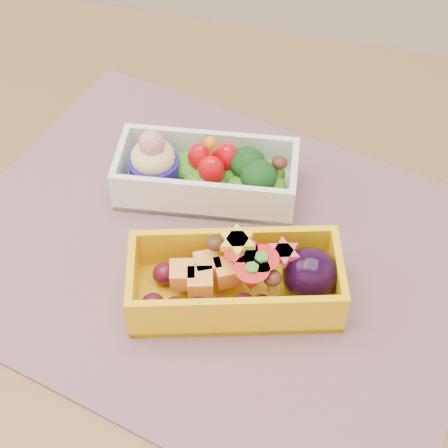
% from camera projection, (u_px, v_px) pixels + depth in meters
% --- Properties ---
extents(table, '(1.20, 0.80, 0.75)m').
position_uv_depth(table, '(189.00, 315.00, 0.75)').
color(table, brown).
rests_on(table, ground).
extents(placemat, '(0.58, 0.49, 0.00)m').
position_uv_depth(placemat, '(215.00, 252.00, 0.68)').
color(placemat, '#94666A').
rests_on(placemat, table).
extents(bento_white, '(0.19, 0.11, 0.08)m').
position_uv_depth(bento_white, '(206.00, 173.00, 0.71)').
color(bento_white, white).
rests_on(bento_white, placemat).
extents(bento_yellow, '(0.21, 0.13, 0.06)m').
position_uv_depth(bento_yellow, '(240.00, 280.00, 0.62)').
color(bento_yellow, yellow).
rests_on(bento_yellow, placemat).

